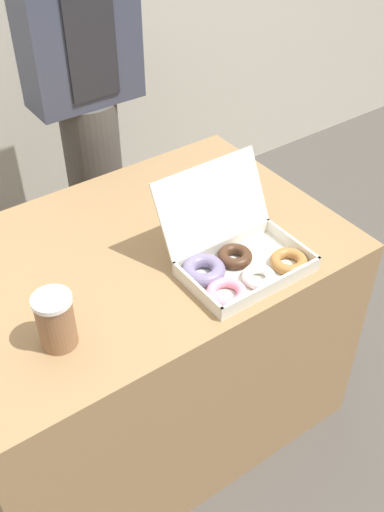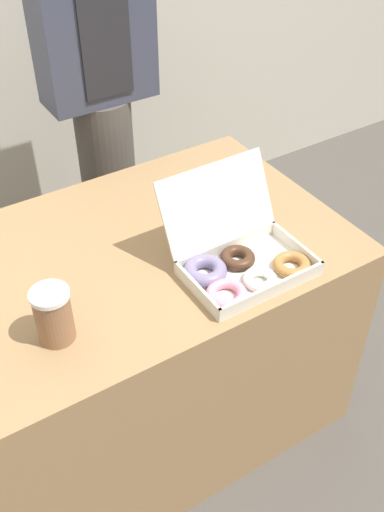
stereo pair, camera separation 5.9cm
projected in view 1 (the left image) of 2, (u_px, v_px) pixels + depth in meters
The scene contains 5 objects.
ground_plane at pixel (148, 412), 2.09m from camera, with size 14.00×14.00×0.00m, color #4C4742.
table at pixel (142, 341), 1.86m from camera, with size 1.13×0.76×0.74m.
donut_box at pixel (236, 259), 1.53m from camera, with size 0.33×0.32×0.23m.
coffee_cup at pixel (56, 321), 1.32m from camera, with size 0.09×0.09×0.14m.
person_customer at pixel (85, 94), 2.01m from camera, with size 0.37×0.21×1.62m.
Camera 1 is at (-0.60, -1.11, 1.76)m, focal length 42.00 mm.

